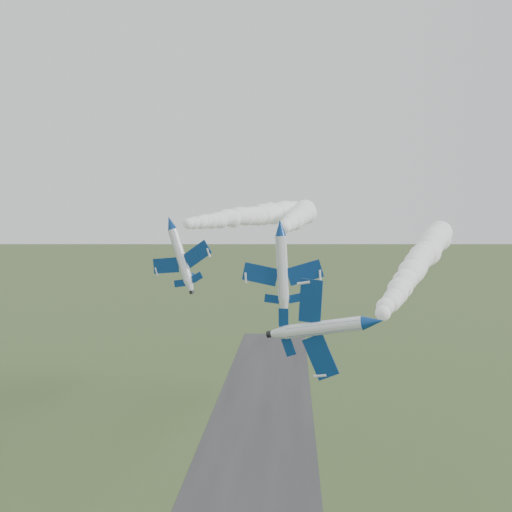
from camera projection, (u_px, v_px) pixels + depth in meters
The scene contains 7 objects.
runway at pixel (251, 487), 98.30m from camera, with size 24.00×260.00×0.04m, color #2D2D30.
jet_lead at pixel (373, 322), 59.80m from camera, with size 6.74×12.98×10.77m.
smoke_trail_jet_lead at pixel (420, 261), 98.29m from camera, with size 5.69×77.86×5.69m, color white, non-canonical shape.
jet_pair_left at pixel (170, 223), 87.21m from camera, with size 9.96×12.16×4.10m.
smoke_trail_jet_pair_left at pixel (252, 216), 115.39m from camera, with size 5.05×55.76×5.05m, color white, non-canonical shape.
jet_pair_right at pixel (280, 227), 84.62m from camera, with size 12.02×14.36×3.56m.
smoke_trail_jet_pair_right at pixel (298, 218), 114.09m from camera, with size 5.10×52.39×5.10m, color white, non-canonical shape.
Camera 1 is at (6.96, -65.14, 46.48)m, focal length 40.00 mm.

